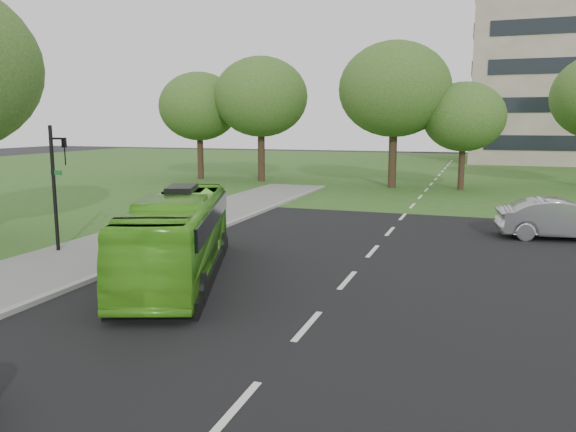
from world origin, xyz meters
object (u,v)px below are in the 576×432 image
object	(u,v)px
tree_park_a	(261,97)
traffic_light	(57,180)
tree_park_f	(199,107)
tree_park_b	(395,89)
bus	(178,236)
sedan	(562,219)
tree_park_c	(464,117)

from	to	relation	value
tree_park_a	traffic_light	bearing A→B (deg)	-83.96
tree_park_f	traffic_light	xyz separation A→B (m)	(8.24, -26.09, -3.27)
tree_park_b	traffic_light	xyz separation A→B (m)	(-7.86, -24.69, -4.26)
bus	traffic_light	world-z (taller)	traffic_light
tree_park_a	tree_park_b	distance (m)	10.69
sedan	bus	bearing A→B (deg)	122.74
tree_park_c	tree_park_f	size ratio (longest dim) A/B	0.85
tree_park_f	sedan	world-z (taller)	tree_park_f
tree_park_c	tree_park_f	xyz separation A→B (m)	(-20.83, 1.18, 0.92)
bus	sedan	distance (m)	15.29
tree_park_a	tree_park_f	bearing A→B (deg)	178.94
tree_park_c	traffic_light	xyz separation A→B (m)	(-12.59, -24.91, -2.35)
sedan	traffic_light	size ratio (longest dim) A/B	1.09
tree_park_a	tree_park_b	size ratio (longest dim) A/B	0.95
tree_park_f	bus	size ratio (longest dim) A/B	0.98
bus	tree_park_c	bearing A→B (deg)	54.44
tree_park_c	tree_park_f	world-z (taller)	tree_park_f
bus	traffic_light	distance (m)	5.72
tree_park_a	tree_park_c	bearing A→B (deg)	-4.00
tree_park_c	bus	world-z (taller)	tree_park_c
tree_park_a	bus	size ratio (longest dim) A/B	1.09
tree_park_b	tree_park_c	size ratio (longest dim) A/B	1.39
tree_park_b	sedan	size ratio (longest dim) A/B	2.09
tree_park_a	tree_park_c	distance (m)	15.46
tree_park_b	tree_park_f	distance (m)	16.19
tree_park_c	bus	size ratio (longest dim) A/B	0.83
tree_park_a	tree_park_c	xyz separation A→B (m)	(15.33, -1.07, -1.60)
tree_park_a	tree_park_b	xyz separation A→B (m)	(10.60, -1.29, 0.31)
tree_park_c	sedan	size ratio (longest dim) A/B	1.50
tree_park_c	sedan	bearing A→B (deg)	-74.55
sedan	traffic_light	xyz separation A→B (m)	(-17.06, -8.72, 1.85)
tree_park_a	tree_park_f	distance (m)	5.54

